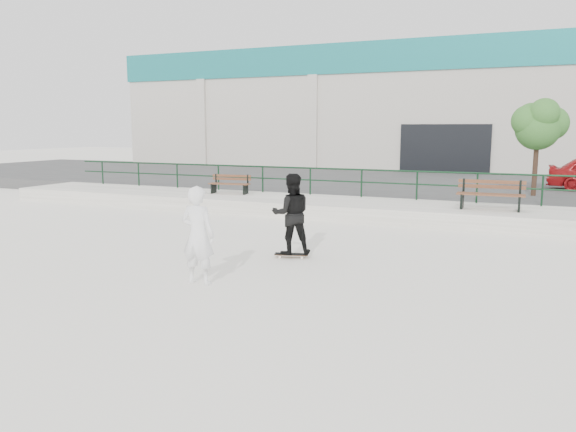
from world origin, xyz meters
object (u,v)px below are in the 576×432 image
at_px(skateboard, 291,255).
at_px(standing_skater, 291,214).
at_px(bench_left, 230,184).
at_px(bench_right, 491,195).
at_px(tree, 539,123).
at_px(seated_skater, 198,235).

relative_size(skateboard, standing_skater, 0.43).
distance_m(skateboard, standing_skater, 0.96).
relative_size(bench_left, skateboard, 2.02).
relative_size(bench_left, bench_right, 0.82).
distance_m(tree, skateboard, 12.47).
distance_m(bench_right, seated_skater, 10.35).
xyz_separation_m(tree, seated_skater, (-5.92, -13.68, -2.20)).
xyz_separation_m(standing_skater, seated_skater, (-0.77, -2.75, -0.08)).
height_order(bench_left, standing_skater, standing_skater).
bearing_deg(seated_skater, standing_skater, -107.14).
relative_size(skateboard, seated_skater, 0.42).
distance_m(bench_right, skateboard, 7.61).
xyz_separation_m(bench_left, standing_skater, (5.56, -6.96, 0.17)).
relative_size(bench_left, tree, 0.46).
bearing_deg(standing_skater, skateboard, 67.32).
distance_m(bench_right, standing_skater, 7.56).
height_order(skateboard, standing_skater, standing_skater).
relative_size(bench_left, standing_skater, 0.87).
height_order(skateboard, seated_skater, seated_skater).
height_order(tree, standing_skater, tree).
xyz_separation_m(bench_right, skateboard, (-3.90, -6.48, -0.88)).
bearing_deg(skateboard, bench_left, 112.57).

